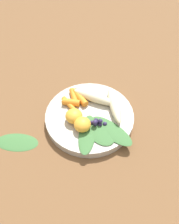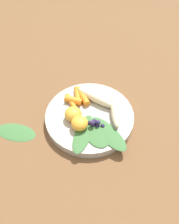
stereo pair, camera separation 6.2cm
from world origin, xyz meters
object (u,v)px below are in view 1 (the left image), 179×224
bowl (90,117)px  kale_leaf_stray (17,142)px  banana_peeled_right (114,105)px  orange_segment_near (82,124)px  banana_peeled_left (94,97)px

bowl → kale_leaf_stray: bowl is taller
banana_peeled_right → kale_leaf_stray: size_ratio=1.14×
bowl → orange_segment_near: orange_segment_near is taller
banana_peeled_right → orange_segment_near: bearing=120.4°
banana_peeled_left → banana_peeled_right: (0.05, -0.04, 0.00)m
bowl → kale_leaf_stray: size_ratio=2.16×
banana_peeled_left → bowl: bearing=101.9°
kale_leaf_stray → orange_segment_near: bearing=-165.5°
bowl → banana_peeled_left: 0.06m
banana_peeled_right → orange_segment_near: (-0.10, -0.05, 0.00)m
banana_peeled_right → banana_peeled_left: bearing=55.4°
banana_peeled_left → orange_segment_near: (-0.05, -0.09, 0.00)m
banana_peeled_left → banana_peeled_right: same height
banana_peeled_left → kale_leaf_stray: 0.25m
banana_peeled_left → banana_peeled_right: 0.07m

